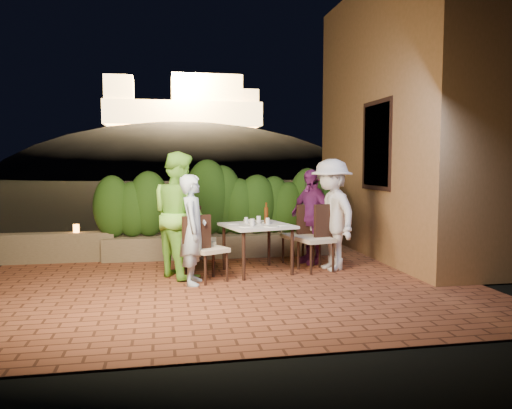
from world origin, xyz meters
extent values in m
plane|color=black|center=(0.00, 0.00, -0.02)|extent=(400.00, 400.00, 0.00)
cube|color=brown|center=(0.00, 0.50, -0.07)|extent=(7.00, 6.00, 0.15)
cube|color=#9D6D3E|center=(3.60, 2.00, 2.50)|extent=(1.60, 5.00, 5.00)
cube|color=black|center=(2.82, 1.50, 2.00)|extent=(0.08, 1.00, 1.40)
cube|color=black|center=(2.81, 1.50, 2.00)|extent=(0.06, 1.15, 1.55)
cube|color=brown|center=(0.20, 2.30, 0.20)|extent=(4.20, 0.55, 0.40)
cube|color=brown|center=(-2.80, 2.30, 0.25)|extent=(2.20, 0.30, 0.50)
ellipsoid|color=black|center=(2.00, 60.00, -4.00)|extent=(52.00, 40.00, 22.00)
cylinder|color=white|center=(0.35, 0.62, 0.76)|extent=(0.24, 0.24, 0.01)
cylinder|color=white|center=(0.20, 1.01, 0.76)|extent=(0.21, 0.21, 0.01)
cylinder|color=white|center=(0.90, 0.69, 0.76)|extent=(0.21, 0.21, 0.01)
cylinder|color=white|center=(0.76, 1.09, 0.76)|extent=(0.20, 0.20, 0.01)
cylinder|color=white|center=(0.53, 0.84, 0.76)|extent=(0.23, 0.23, 0.01)
cylinder|color=white|center=(0.71, 0.55, 0.76)|extent=(0.24, 0.24, 0.01)
cylinder|color=silver|center=(0.46, 0.67, 0.81)|extent=(0.07, 0.07, 0.11)
cylinder|color=silver|center=(0.42, 1.03, 0.80)|extent=(0.06, 0.06, 0.10)
cylinder|color=silver|center=(0.72, 0.82, 0.80)|extent=(0.06, 0.06, 0.10)
cylinder|color=silver|center=(0.62, 1.00, 0.81)|extent=(0.07, 0.07, 0.12)
imported|color=white|center=(0.49, 1.11, 0.77)|extent=(0.25, 0.25, 0.04)
imported|color=#ACC5DE|center=(-0.45, 0.30, 0.77)|extent=(0.45, 0.61, 1.54)
imported|color=#7AD041|center=(-0.63, 0.81, 0.93)|extent=(1.06, 1.13, 1.86)
imported|color=silver|center=(1.76, 0.85, 0.88)|extent=(0.88, 1.25, 1.76)
imported|color=#742674|center=(1.59, 1.40, 0.80)|extent=(0.76, 1.01, 1.59)
cylinder|color=orange|center=(-2.33, 2.30, 0.57)|extent=(0.10, 0.10, 0.14)
camera|label=1|loc=(-0.86, -6.64, 1.70)|focal=35.00mm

